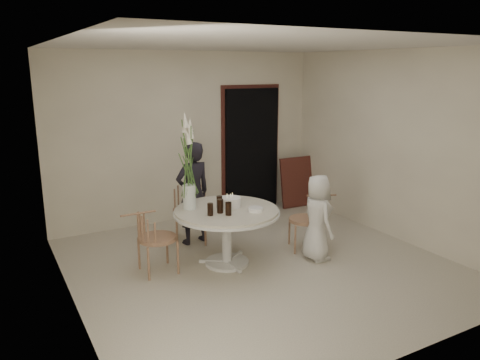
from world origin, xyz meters
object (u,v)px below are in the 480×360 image
boy (317,218)px  birthday_cake (231,202)px  chair_left (148,233)px  girl (193,193)px  chair_far (190,202)px  flower_vase (188,164)px  chair_right (313,214)px  table (227,218)px

boy → birthday_cake: 1.14m
chair_left → girl: girl is taller
chair_far → flower_vase: bearing=-91.9°
girl → chair_right: bearing=134.3°
girl → birthday_cake: (0.16, -0.83, 0.06)m
table → chair_right: bearing=-4.8°
chair_far → girl: 0.24m
boy → chair_left: bearing=80.4°
boy → girl: bearing=48.6°
chair_left → flower_vase: bearing=-85.5°
boy → flower_vase: 1.80m
chair_far → chair_right: chair_far is taller
flower_vase → girl: bearing=63.1°
boy → flower_vase: (-1.49, 0.67, 0.74)m
chair_left → table: bearing=-102.1°
table → flower_vase: bearing=147.7°
girl → flower_vase: 0.93m
chair_right → chair_left: size_ratio=0.97×
birthday_cake → girl: bearing=100.6°
chair_left → girl: 1.15m
table → girl: (-0.06, 0.90, 0.11)m
flower_vase → chair_far: bearing=66.9°
chair_right → chair_far: bearing=-109.2°
table → chair_far: size_ratio=1.55×
chair_left → girl: (0.89, 0.70, 0.21)m
table → girl: bearing=94.0°
boy → flower_vase: bearing=73.0°
chair_far → birthday_cake: birthday_cake is taller
table → chair_left: 0.98m
table → chair_far: (-0.05, 1.07, -0.06)m
chair_far → flower_vase: (-0.35, -0.82, 0.75)m
chair_far → chair_right: bearing=-20.4°
chair_right → boy: bearing=-7.5°
chair_right → birthday_cake: 1.23m
chair_right → flower_vase: bearing=-79.7°
chair_right → girl: bearing=-104.5°
boy → chair_right: bearing=-22.6°
chair_far → girl: girl is taller
girl → birthday_cake: bearing=91.9°
chair_left → boy: 2.15m
chair_right → boy: size_ratio=0.69×
table → boy: boy is taller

